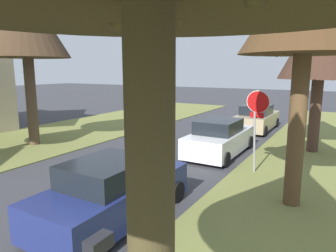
{
  "coord_description": "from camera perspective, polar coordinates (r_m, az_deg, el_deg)",
  "views": [
    {
      "loc": [
        6.97,
        0.0,
        3.7
      ],
      "look_at": [
        0.84,
        10.53,
        1.45
      ],
      "focal_mm": 32.83,
      "sensor_mm": 36.0,
      "label": 1
    }
  ],
  "objects": [
    {
      "name": "street_tree_right_mid_b",
      "position": [
        15.08,
        26.63,
        14.22
      ],
      "size": [
        3.42,
        3.42,
        6.74
      ],
      "color": "#4C3429",
      "rests_on": "grass_verge_right"
    },
    {
      "name": "street_tree_right_mid_a",
      "position": [
        8.82,
        24.32,
        20.01
      ],
      "size": [
        3.26,
        3.26,
        6.66
      ],
      "color": "brown",
      "rests_on": "grass_verge_right"
    },
    {
      "name": "parked_sedan_navy",
      "position": [
        7.87,
        -10.15,
        -11.96
      ],
      "size": [
        1.94,
        4.4,
        1.57
      ],
      "color": "navy",
      "rests_on": "ground"
    },
    {
      "name": "parked_sedan_tan",
      "position": [
        19.69,
        16.15,
        1.34
      ],
      "size": [
        1.94,
        4.4,
        1.57
      ],
      "color": "tan",
      "rests_on": "ground"
    },
    {
      "name": "street_tree_left_mid_b",
      "position": [
        16.42,
        -25.05,
        17.22
      ],
      "size": [
        3.96,
        3.96,
        7.66
      ],
      "color": "brown",
      "rests_on": "grass_verge_left"
    },
    {
      "name": "parked_sedan_white",
      "position": [
        13.69,
        9.56,
        -2.26
      ],
      "size": [
        1.94,
        4.4,
        1.57
      ],
      "color": "white",
      "rests_on": "ground"
    },
    {
      "name": "stop_sign_far",
      "position": [
        11.17,
        16.19,
        2.18
      ],
      "size": [
        0.81,
        0.5,
        2.95
      ],
      "color": "#9EA0A5",
      "rests_on": "grass_verge_right"
    }
  ]
}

